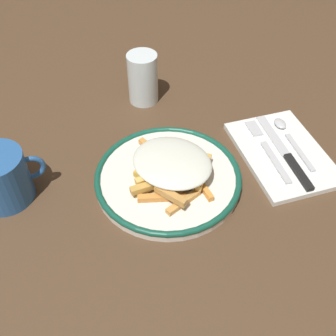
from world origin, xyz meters
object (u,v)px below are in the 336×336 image
object	(u,v)px
fries_heap	(171,167)
knife	(288,157)
plate	(168,178)
napkin	(282,153)
coffee_mug	(1,178)
spoon	(288,134)
fork	(268,150)
water_glass	(143,78)

from	to	relation	value
fries_heap	knife	bearing A→B (deg)	-8.27
plate	napkin	distance (m)	0.23
knife	coffee_mug	xyz separation A→B (m)	(-0.50, 0.11, 0.03)
coffee_mug	spoon	bearing A→B (deg)	-5.83
fries_heap	napkin	world-z (taller)	fries_heap
napkin	spoon	size ratio (longest dim) A/B	1.42
napkin	knife	size ratio (longest dim) A/B	1.03
plate	fork	bearing A→B (deg)	-1.34
fries_heap	coffee_mug	size ratio (longest dim) A/B	1.60
plate	water_glass	distance (m)	0.26
fries_heap	napkin	bearing A→B (deg)	-3.47
water_glass	plate	bearing A→B (deg)	-99.35
fries_heap	fork	bearing A→B (deg)	-0.43
knife	plate	bearing A→B (deg)	171.07
fork	water_glass	xyz separation A→B (m)	(-0.16, 0.25, 0.04)
plate	knife	size ratio (longest dim) A/B	1.25
spoon	water_glass	world-z (taller)	water_glass
fries_heap	spoon	bearing A→B (deg)	4.68
fork	fries_heap	bearing A→B (deg)	179.57
fork	knife	distance (m)	0.04
napkin	fries_heap	bearing A→B (deg)	176.53
napkin	coffee_mug	distance (m)	0.51
coffee_mug	plate	bearing A→B (deg)	-14.90
fork	spoon	bearing A→B (deg)	21.09
plate	fork	world-z (taller)	plate
knife	water_glass	size ratio (longest dim) A/B	1.91
knife	spoon	bearing A→B (deg)	57.61
knife	spoon	size ratio (longest dim) A/B	1.38
fries_heap	knife	world-z (taller)	fries_heap
fries_heap	coffee_mug	xyz separation A→B (m)	(-0.27, 0.08, 0.01)
napkin	coffee_mug	size ratio (longest dim) A/B	1.75
knife	fries_heap	bearing A→B (deg)	171.73
knife	napkin	bearing A→B (deg)	83.72
water_glass	coffee_mug	distance (m)	0.36
fork	water_glass	world-z (taller)	water_glass
water_glass	coffee_mug	bearing A→B (deg)	-150.38
napkin	fork	world-z (taller)	fork
fries_heap	fork	world-z (taller)	fries_heap
plate	napkin	world-z (taller)	plate
knife	spoon	distance (m)	0.06
fork	knife	bearing A→B (deg)	-51.55
fries_heap	spoon	size ratio (longest dim) A/B	1.30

